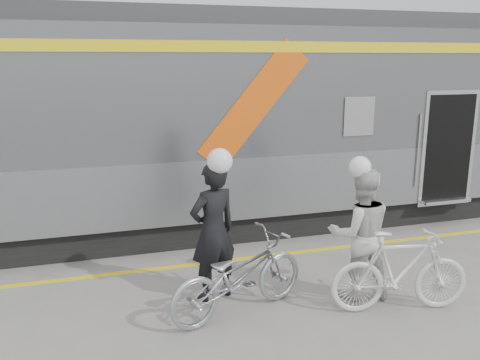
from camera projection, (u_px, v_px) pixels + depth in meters
name	position (u px, v px, depth m)	size (l,w,h in m)	color
ground	(319.00, 317.00, 6.58)	(90.00, 90.00, 0.00)	slate
train	(313.00, 118.00, 10.51)	(24.00, 3.17, 4.10)	black
safety_strip	(264.00, 256.00, 8.58)	(24.00, 0.12, 0.01)	yellow
man	(213.00, 231.00, 6.91)	(0.71, 0.47, 1.94)	black
bicycle_left	(239.00, 275.00, 6.55)	(0.71, 2.04, 1.07)	#9B9DA2
woman	(360.00, 234.00, 6.97)	(0.89, 0.70, 1.84)	beige
bicycle_right	(400.00, 271.00, 6.62)	(0.52, 1.85, 1.11)	silver
helmet_man	(212.00, 149.00, 6.64)	(0.34, 0.34, 0.34)	white
helmet_woman	(364.00, 158.00, 6.72)	(0.29, 0.29, 0.29)	white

